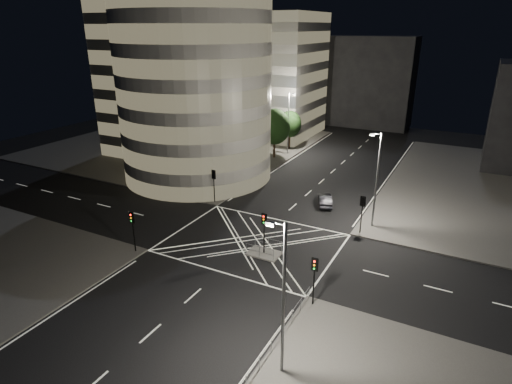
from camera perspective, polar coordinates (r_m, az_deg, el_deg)
The scene contains 24 objects.
ground at distance 42.19m, azimuth -0.45°, elevation -6.77°, with size 120.00×120.00×0.00m, color black.
sidewalk_far_left at distance 78.36m, azimuth -9.95°, elevation 6.34°, with size 42.00×42.00×0.15m, color #4F4C4A.
central_island at distance 40.18m, azimuth 1.07°, elevation -8.19°, with size 3.00×2.00×0.15m, color slate.
office_tower_curved at distance 64.64m, azimuth -9.18°, elevation 14.64°, with size 30.00×29.00×27.20m.
office_block_rear at distance 85.09m, azimuth -0.20°, elevation 15.41°, with size 24.00×16.00×22.00m, color gray.
building_far_end at distance 93.97m, azimuth 14.67°, elevation 13.99°, with size 18.00×8.00×18.00m, color black.
tree_a at distance 52.64m, azimuth -5.95°, elevation 4.32°, with size 4.83×4.83×7.22m.
tree_b at distance 57.54m, azimuth -2.66°, elevation 5.79°, with size 4.28×4.28×6.82m.
tree_c at distance 62.59m, azimuth 0.12°, elevation 7.19°, with size 3.77×3.77×6.64m.
tree_d at distance 67.71m, azimuth 2.50°, elevation 8.69°, with size 4.91×4.91×7.79m.
tree_e at distance 73.21m, azimuth 4.53°, elevation 9.01°, with size 3.90×3.90×6.47m.
traffic_signal_fl at distance 50.52m, azimuth -5.64°, elevation 1.60°, with size 0.55×0.22×4.00m.
traffic_signal_nl at distance 40.74m, azimuth -16.12°, elevation -4.16°, with size 0.55×0.22×4.00m.
traffic_signal_fr at distance 43.96m, azimuth 13.99°, elevation -2.03°, with size 0.55×0.22×4.00m.
traffic_signal_nr at distance 32.25m, azimuth 7.79°, elevation -10.59°, with size 0.55×0.22×4.00m.
traffic_signal_island at distance 38.86m, azimuth 1.10°, elevation -4.54°, with size 0.55×0.22×4.00m.
street_lamp_left_near at distance 54.25m, azimuth -3.30°, elevation 5.96°, with size 1.25×0.25×10.00m.
street_lamp_left_far at distance 69.86m, azimuth 4.38°, elevation 9.40°, with size 1.25×0.25×10.00m.
street_lamp_right_far at distance 44.94m, azimuth 15.77°, elevation 1.90°, with size 1.25×0.25×10.00m.
street_lamp_right_near at distance 25.00m, azimuth 3.57°, elevation -13.65°, with size 1.25×0.25×10.00m.
railing_near_right at distance 29.66m, azimuth 2.80°, elevation -18.93°, with size 0.06×11.70×1.10m, color slate.
railing_island_south at distance 39.17m, azimuth 0.48°, elevation -7.97°, with size 2.80×0.06×1.10m, color slate.
railing_island_north at distance 40.59m, azimuth 1.65°, elevation -6.86°, with size 2.80×0.06×1.10m, color slate.
sedan at distance 51.09m, azimuth 9.18°, elevation -1.04°, with size 1.43×4.11×1.35m, color black.
Camera 1 is at (17.60, -32.81, 19.83)m, focal length 30.00 mm.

